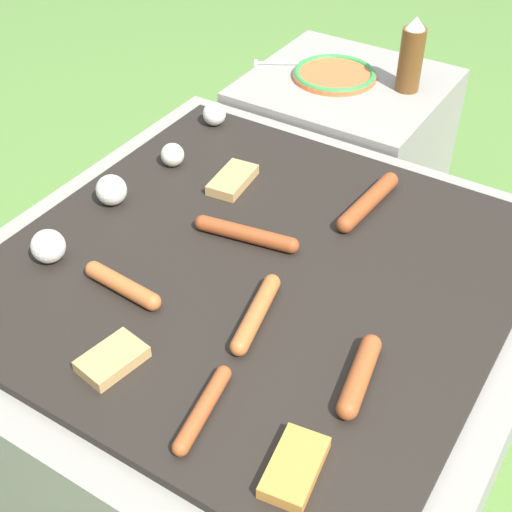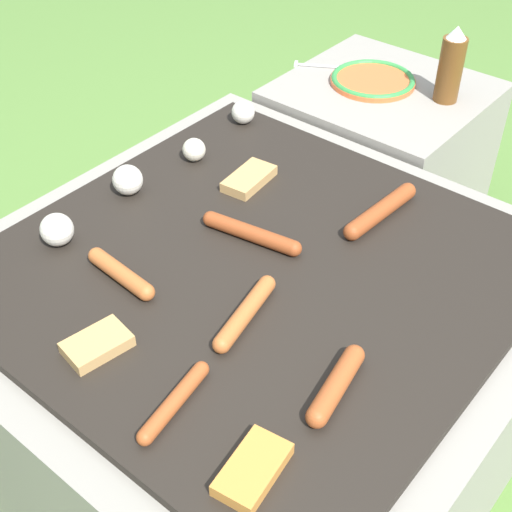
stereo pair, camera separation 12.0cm
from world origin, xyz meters
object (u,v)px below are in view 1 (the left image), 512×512
object	(u,v)px
sausage_front_center	(256,313)
fork_utensil	(285,63)
condiment_bottle	(411,56)
plate_colorful	(334,74)

from	to	relation	value
sausage_front_center	fork_utensil	bearing A→B (deg)	27.54
condiment_bottle	fork_utensil	size ratio (longest dim) A/B	1.08
condiment_bottle	fork_utensil	xyz separation A→B (m)	(-0.04, 0.31, -0.08)
plate_colorful	fork_utensil	xyz separation A→B (m)	(-0.00, 0.14, -0.01)
sausage_front_center	fork_utensil	xyz separation A→B (m)	(0.81, 0.42, -0.01)
fork_utensil	plate_colorful	bearing A→B (deg)	-89.09
plate_colorful	fork_utensil	bearing A→B (deg)	90.91
plate_colorful	condiment_bottle	world-z (taller)	condiment_bottle
sausage_front_center	fork_utensil	size ratio (longest dim) A/B	1.06
condiment_bottle	fork_utensil	world-z (taller)	condiment_bottle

